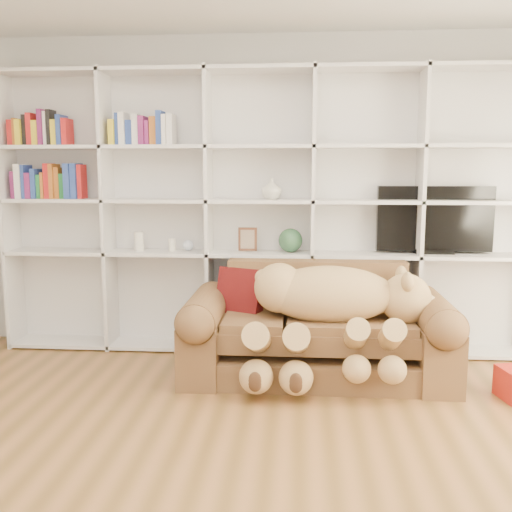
{
  "coord_description": "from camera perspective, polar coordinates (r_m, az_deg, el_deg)",
  "views": [
    {
      "loc": [
        0.34,
        -2.5,
        1.57
      ],
      "look_at": [
        0.02,
        1.63,
        0.93
      ],
      "focal_mm": 40.0,
      "sensor_mm": 36.0,
      "label": 1
    }
  ],
  "objects": [
    {
      "name": "floor",
      "position": [
        2.97,
        -3.01,
        -23.12
      ],
      "size": [
        5.0,
        5.0,
        0.0
      ],
      "primitive_type": "plane",
      "color": "brown",
      "rests_on": "ground"
    },
    {
      "name": "wall_back",
      "position": [
        5.02,
        0.6,
        6.22
      ],
      "size": [
        5.0,
        0.02,
        2.7
      ],
      "primitive_type": "cube",
      "color": "silver",
      "rests_on": "floor"
    },
    {
      "name": "bookshelf",
      "position": [
        4.91,
        -2.32,
        5.64
      ],
      "size": [
        4.43,
        0.35,
        2.4
      ],
      "color": "silver",
      "rests_on": "floor"
    },
    {
      "name": "sofa",
      "position": [
        4.4,
        6.09,
        -7.85
      ],
      "size": [
        2.0,
        0.86,
        0.84
      ],
      "color": "brown",
      "rests_on": "floor"
    },
    {
      "name": "teddy_bear",
      "position": [
        4.17,
        7.49,
        -5.1
      ],
      "size": [
        1.42,
        0.8,
        0.83
      ],
      "rotation": [
        0.0,
        0.0,
        0.07
      ],
      "color": "tan",
      "rests_on": "sofa"
    },
    {
      "name": "throw_pillow",
      "position": [
        4.49,
        -1.55,
        -3.6
      ],
      "size": [
        0.42,
        0.33,
        0.39
      ],
      "primitive_type": "cube",
      "rotation": [
        -0.24,
        0.0,
        -0.4
      ],
      "color": "#550E11",
      "rests_on": "sofa"
    },
    {
      "name": "tv",
      "position": [
        5.0,
        17.41,
        3.42
      ],
      "size": [
        0.95,
        0.18,
        0.56
      ],
      "color": "black",
      "rests_on": "bookshelf"
    },
    {
      "name": "picture_frame",
      "position": [
        4.87,
        -0.84,
        1.7
      ],
      "size": [
        0.16,
        0.03,
        0.2
      ],
      "primitive_type": "cube",
      "rotation": [
        0.0,
        0.0,
        -0.01
      ],
      "color": "#522D1C",
      "rests_on": "bookshelf"
    },
    {
      "name": "green_vase",
      "position": [
        4.85,
        3.46,
        1.57
      ],
      "size": [
        0.2,
        0.2,
        0.2
      ],
      "primitive_type": "sphere",
      "color": "#2E5938",
      "rests_on": "bookshelf"
    },
    {
      "name": "figurine_tall",
      "position": [
        5.05,
        -11.63,
        1.45
      ],
      "size": [
        0.1,
        0.1,
        0.16
      ],
      "primitive_type": "cylinder",
      "rotation": [
        0.0,
        0.0,
        0.29
      ],
      "color": "white",
      "rests_on": "bookshelf"
    },
    {
      "name": "figurine_short",
      "position": [
        4.98,
        -8.38,
        1.11
      ],
      "size": [
        0.08,
        0.08,
        0.11
      ],
      "primitive_type": "cylinder",
      "rotation": [
        0.0,
        0.0,
        -0.41
      ],
      "color": "white",
      "rests_on": "bookshelf"
    },
    {
      "name": "snow_globe",
      "position": [
        4.95,
        -6.79,
        1.07
      ],
      "size": [
        0.09,
        0.09,
        0.09
      ],
      "primitive_type": "sphere",
      "color": "silver",
      "rests_on": "bookshelf"
    },
    {
      "name": "shelf_vase",
      "position": [
        4.82,
        1.57,
        6.74
      ],
      "size": [
        0.22,
        0.22,
        0.18
      ],
      "primitive_type": "imported",
      "rotation": [
        0.0,
        0.0,
        -0.34
      ],
      "color": "beige",
      "rests_on": "bookshelf"
    }
  ]
}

